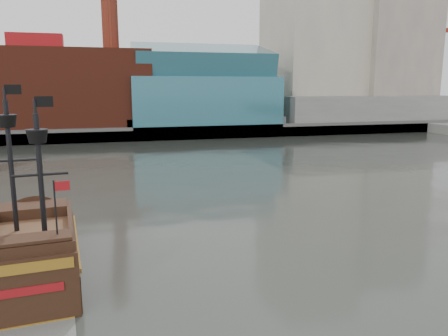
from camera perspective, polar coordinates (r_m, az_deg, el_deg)
name	(u,v)px	position (r m, az deg, el deg)	size (l,w,h in m)	color
ground	(304,276)	(24.91, 10.40, -13.65)	(400.00, 400.00, 0.00)	#262924
promenade_far	(145,123)	(113.18, -10.23, 5.83)	(220.00, 60.00, 2.00)	slate
seawall	(160,134)	(83.94, -8.38, 4.46)	(220.00, 1.00, 2.60)	#4C4C49
skyline	(168,23)	(107.00, -7.36, 18.29)	(149.00, 45.00, 62.00)	brown
crane_a	(439,53)	(135.77, 26.27, 13.36)	(22.50, 4.00, 32.25)	slate
crane_b	(440,68)	(149.42, 26.40, 11.64)	(19.10, 4.00, 26.25)	slate
pirate_ship	(31,257)	(26.45, -23.86, -10.61)	(5.73, 15.05, 11.01)	black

